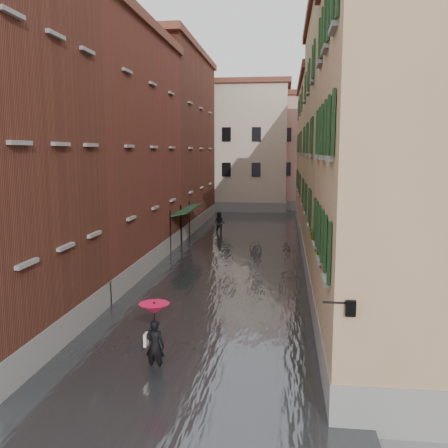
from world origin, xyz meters
The scene contains 15 objects.
ground centered at (0.00, 0.00, 0.00)m, with size 120.00×120.00×0.00m, color #58585B.
floodwater centered at (0.00, 13.00, 0.10)m, with size 10.00×60.00×0.20m, color #3E4145.
building_left_mid centered at (-7.00, 9.00, 6.25)m, with size 6.00×14.00×12.50m, color maroon.
building_left_far centered at (-7.00, 24.00, 7.00)m, with size 6.00×16.00×14.00m, color brown.
building_right_near centered at (7.00, -2.00, 5.75)m, with size 6.00×8.00×11.50m, color #A27A53.
building_right_mid centered at (7.00, 9.00, 6.50)m, with size 6.00×14.00×13.00m, color #97895B.
building_right_far centered at (7.00, 24.00, 5.75)m, with size 6.00×16.00×11.50m, color #A27A53.
building_end_cream centered at (-3.00, 38.00, 6.50)m, with size 12.00×9.00×13.00m, color beige.
building_end_pink centered at (6.00, 40.00, 6.00)m, with size 10.00×9.00×12.00m, color tan.
awning_near centered at (-3.49, 14.00, 2.47)m, with size 1.09×3.08×2.80m.
awning_far centered at (-3.49, 17.11, 2.47)m, with size 1.09×2.97×2.80m.
wall_lantern centered at (4.33, -6.00, 3.01)m, with size 0.71×0.22×0.35m.
window_planters centered at (4.12, 0.46, 3.51)m, with size 0.59×5.57×0.84m.
pedestrian_main centered at (-0.76, -3.31, 1.25)m, with size 0.92×0.92×2.06m.
pedestrian_far centered at (-2.01, 20.66, 0.88)m, with size 0.86×0.67×1.76m, color black.
Camera 1 is at (2.89, -16.70, 6.37)m, focal length 40.00 mm.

